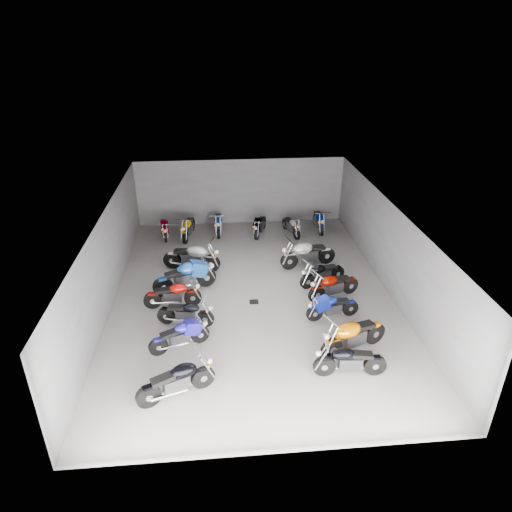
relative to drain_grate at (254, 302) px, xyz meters
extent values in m
plane|color=#9B9893|center=(0.00, 0.50, -0.01)|extent=(14.00, 14.00, 0.00)
cube|color=slate|center=(0.00, 7.50, 1.59)|extent=(10.00, 0.10, 3.20)
cube|color=slate|center=(-5.00, 0.50, 1.59)|extent=(0.10, 14.00, 3.20)
cube|color=slate|center=(5.00, 0.50, 1.59)|extent=(0.10, 14.00, 3.20)
cube|color=black|center=(0.00, 0.50, 3.21)|extent=(10.00, 14.00, 0.04)
cube|color=black|center=(0.00, 0.00, 0.00)|extent=(0.32, 0.32, 0.01)
cylinder|color=black|center=(-1.73, -4.15, 0.32)|extent=(0.66, 0.38, 0.66)
cylinder|color=black|center=(-3.11, -4.74, 0.32)|extent=(0.67, 0.40, 0.66)
cube|color=#2D2D30|center=(-2.42, -4.45, 0.43)|extent=(0.74, 0.55, 0.41)
ellipsoid|color=black|center=(-2.21, -4.36, 0.76)|extent=(0.81, 0.65, 0.37)
cube|color=black|center=(-2.72, -4.58, 0.72)|extent=(0.69, 0.51, 0.19)
cylinder|color=black|center=(-1.85, -2.16, 0.29)|extent=(0.58, 0.33, 0.58)
cylinder|color=black|center=(-3.07, -2.65, 0.29)|extent=(0.59, 0.35, 0.58)
cube|color=#2D2D30|center=(-2.46, -2.40, 0.38)|extent=(0.65, 0.48, 0.36)
ellipsoid|color=#221CA0|center=(-2.28, -2.33, 0.67)|extent=(0.71, 0.57, 0.33)
cube|color=black|center=(-2.73, -2.51, 0.63)|extent=(0.61, 0.44, 0.17)
cylinder|color=black|center=(-1.70, -1.32, 0.29)|extent=(0.59, 0.25, 0.58)
cylinder|color=black|center=(-2.98, -1.02, 0.29)|extent=(0.60, 0.26, 0.58)
cube|color=#2D2D30|center=(-2.34, -1.17, 0.38)|extent=(0.64, 0.40, 0.36)
ellipsoid|color=black|center=(-2.15, -1.21, 0.67)|extent=(0.68, 0.49, 0.33)
cube|color=black|center=(-2.62, -1.10, 0.63)|extent=(0.60, 0.37, 0.17)
cylinder|color=black|center=(-2.14, 0.01, 0.30)|extent=(0.62, 0.16, 0.61)
cylinder|color=black|center=(-3.53, -0.06, 0.30)|extent=(0.62, 0.18, 0.61)
cube|color=#2D2D30|center=(-2.84, -0.03, 0.40)|extent=(0.64, 0.32, 0.38)
ellipsoid|color=#A50C08|center=(-2.63, -0.02, 0.70)|extent=(0.67, 0.42, 0.34)
cube|color=black|center=(-3.14, -0.04, 0.66)|extent=(0.60, 0.30, 0.17)
cylinder|color=black|center=(-1.68, 1.31, 0.36)|extent=(0.74, 0.39, 0.73)
cylinder|color=black|center=(-3.24, 0.74, 0.36)|extent=(0.75, 0.41, 0.73)
cube|color=#2D2D30|center=(-2.46, 1.03, 0.48)|extent=(0.82, 0.58, 0.46)
ellipsoid|color=blue|center=(-2.22, 1.12, 0.84)|extent=(0.89, 0.70, 0.41)
cube|color=black|center=(-2.80, 0.90, 0.80)|extent=(0.77, 0.54, 0.21)
cylinder|color=black|center=(-1.49, 2.45, 0.35)|extent=(0.73, 0.33, 0.72)
cylinder|color=black|center=(-3.06, 2.89, 0.35)|extent=(0.74, 0.35, 0.72)
cube|color=#2D2D30|center=(-2.28, 2.67, 0.47)|extent=(0.79, 0.52, 0.45)
ellipsoid|color=#A6A5AC|center=(-2.04, 2.60, 0.82)|extent=(0.86, 0.64, 0.40)
cube|color=black|center=(-2.62, 2.77, 0.78)|extent=(0.74, 0.49, 0.20)
cylinder|color=black|center=(1.62, -3.99, 0.31)|extent=(0.63, 0.16, 0.63)
cylinder|color=black|center=(3.04, -4.07, 0.31)|extent=(0.64, 0.18, 0.63)
cube|color=#2D2D30|center=(2.33, -4.03, 0.41)|extent=(0.65, 0.33, 0.39)
ellipsoid|color=black|center=(2.12, -4.02, 0.72)|extent=(0.69, 0.43, 0.35)
cube|color=black|center=(2.65, -4.05, 0.68)|extent=(0.61, 0.31, 0.18)
cylinder|color=black|center=(1.99, -3.31, 0.35)|extent=(0.72, 0.42, 0.72)
cylinder|color=black|center=(3.48, -2.67, 0.35)|extent=(0.72, 0.44, 0.72)
cube|color=#2D2D30|center=(2.73, -2.99, 0.46)|extent=(0.80, 0.60, 0.45)
ellipsoid|color=orange|center=(2.51, -3.09, 0.82)|extent=(0.88, 0.71, 0.40)
cube|color=black|center=(3.06, -2.85, 0.78)|extent=(0.75, 0.56, 0.20)
cylinder|color=black|center=(1.90, -1.33, 0.28)|extent=(0.58, 0.21, 0.57)
cylinder|color=black|center=(3.17, -1.11, 0.28)|extent=(0.58, 0.23, 0.57)
cube|color=#2D2D30|center=(2.53, -1.22, 0.37)|extent=(0.61, 0.36, 0.35)
ellipsoid|color=#0F229C|center=(2.34, -1.26, 0.65)|extent=(0.66, 0.45, 0.32)
cube|color=black|center=(2.81, -1.17, 0.61)|extent=(0.57, 0.34, 0.16)
cylinder|color=black|center=(2.21, -0.20, 0.31)|extent=(0.64, 0.35, 0.64)
cylinder|color=black|center=(3.56, 0.31, 0.31)|extent=(0.65, 0.36, 0.64)
cube|color=#2D2D30|center=(2.88, 0.05, 0.41)|extent=(0.71, 0.51, 0.40)
ellipsoid|color=#800B00|center=(2.68, -0.02, 0.73)|extent=(0.77, 0.61, 0.36)
cube|color=black|center=(3.18, 0.17, 0.69)|extent=(0.66, 0.47, 0.18)
cylinder|color=black|center=(2.07, 0.77, 0.29)|extent=(0.60, 0.34, 0.60)
cylinder|color=black|center=(3.32, 1.29, 0.29)|extent=(0.61, 0.36, 0.60)
cube|color=#2D2D30|center=(2.70, 1.03, 0.39)|extent=(0.67, 0.49, 0.38)
ellipsoid|color=black|center=(2.51, 0.95, 0.69)|extent=(0.73, 0.59, 0.34)
cube|color=black|center=(2.97, 1.14, 0.65)|extent=(0.63, 0.46, 0.17)
cylinder|color=black|center=(1.63, 2.36, 0.35)|extent=(0.74, 0.30, 0.72)
cylinder|color=black|center=(3.23, 2.72, 0.35)|extent=(0.74, 0.32, 0.72)
cube|color=#2D2D30|center=(2.43, 2.54, 0.47)|extent=(0.79, 0.49, 0.45)
ellipsoid|color=#ACABB0|center=(2.19, 2.49, 0.83)|extent=(0.85, 0.61, 0.41)
cube|color=black|center=(2.78, 2.62, 0.78)|extent=(0.74, 0.46, 0.21)
cylinder|color=black|center=(-3.56, 5.44, 0.28)|extent=(0.20, 0.59, 0.58)
cylinder|color=black|center=(-3.74, 6.74, 0.28)|extent=(0.21, 0.59, 0.58)
cube|color=#2D2D30|center=(-3.65, 6.09, 0.37)|extent=(0.35, 0.62, 0.36)
ellipsoid|color=maroon|center=(-3.62, 5.89, 0.66)|extent=(0.44, 0.66, 0.33)
cube|color=black|center=(-3.69, 6.37, 0.63)|extent=(0.33, 0.58, 0.16)
cylinder|color=black|center=(-2.66, 5.22, 0.32)|extent=(0.24, 0.66, 0.64)
cylinder|color=black|center=(-2.41, 6.66, 0.32)|extent=(0.26, 0.66, 0.64)
cube|color=#2D2D30|center=(-2.53, 5.94, 0.42)|extent=(0.41, 0.70, 0.40)
ellipsoid|color=#DFA700|center=(-2.57, 5.72, 0.74)|extent=(0.51, 0.74, 0.36)
cube|color=black|center=(-2.48, 6.26, 0.70)|extent=(0.38, 0.65, 0.18)
cylinder|color=black|center=(-1.16, 5.64, 0.31)|extent=(0.14, 0.63, 0.63)
cylinder|color=black|center=(-1.14, 7.06, 0.31)|extent=(0.16, 0.63, 0.63)
cube|color=#2D2D30|center=(-1.15, 6.35, 0.40)|extent=(0.30, 0.64, 0.39)
ellipsoid|color=navy|center=(-1.15, 6.13, 0.72)|extent=(0.40, 0.67, 0.35)
cube|color=black|center=(-1.14, 6.66, 0.68)|extent=(0.28, 0.60, 0.18)
cylinder|color=black|center=(0.59, 5.33, 0.29)|extent=(0.31, 0.60, 0.59)
cylinder|color=black|center=(1.03, 6.60, 0.29)|extent=(0.33, 0.60, 0.59)
cube|color=#2D2D30|center=(0.81, 5.96, 0.38)|extent=(0.46, 0.66, 0.37)
ellipsoid|color=black|center=(0.75, 5.77, 0.68)|extent=(0.56, 0.72, 0.33)
cube|color=black|center=(0.91, 6.24, 0.64)|extent=(0.43, 0.62, 0.17)
cylinder|color=black|center=(2.43, 5.21, 0.28)|extent=(0.25, 0.58, 0.56)
cylinder|color=black|center=(2.10, 6.45, 0.28)|extent=(0.27, 0.58, 0.56)
cube|color=#2D2D30|center=(2.27, 5.83, 0.36)|extent=(0.40, 0.62, 0.35)
ellipsoid|color=#A2A2A9|center=(2.31, 5.64, 0.65)|extent=(0.49, 0.67, 0.32)
cube|color=black|center=(2.19, 6.11, 0.61)|extent=(0.38, 0.58, 0.16)
cylinder|color=black|center=(3.64, 5.52, 0.31)|extent=(0.16, 0.64, 0.63)
cylinder|color=black|center=(3.70, 6.96, 0.31)|extent=(0.18, 0.64, 0.63)
cube|color=#2D2D30|center=(3.67, 6.24, 0.41)|extent=(0.32, 0.66, 0.40)
ellipsoid|color=navy|center=(3.66, 6.02, 0.73)|extent=(0.42, 0.69, 0.36)
cube|color=black|center=(3.68, 6.56, 0.69)|extent=(0.30, 0.61, 0.18)
camera|label=1|loc=(-1.17, -13.75, 8.72)|focal=32.00mm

